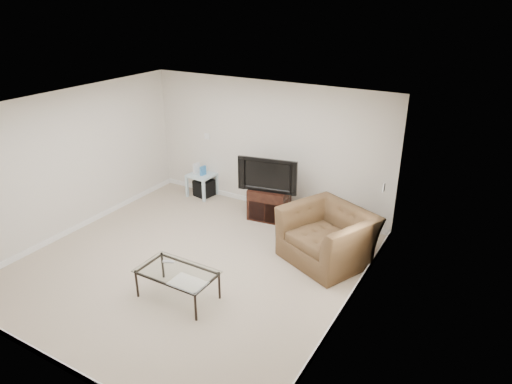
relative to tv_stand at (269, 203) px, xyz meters
The scene contains 18 objects.
floor 2.09m from the tv_stand, 98.27° to the right, with size 5.00×5.00×0.00m, color tan.
ceiling 3.02m from the tv_stand, 98.27° to the right, with size 5.00×5.00×0.00m, color white.
wall_back 1.09m from the tv_stand, 123.53° to the left, with size 5.00×0.02×2.50m, color silver.
wall_left 3.60m from the tv_stand, 143.77° to the right, with size 0.02×5.00×2.50m, color silver.
wall_right 3.16m from the tv_stand, 42.95° to the right, with size 0.02×5.00×2.50m, color silver.
plate_back 1.99m from the tv_stand, 165.54° to the left, with size 0.12×0.02×0.12m, color white.
plate_right_switch 2.43m from the tv_stand, 11.61° to the right, with size 0.02×0.09×0.13m, color white.
plate_right_outlet 2.31m from the tv_stand, 18.91° to the right, with size 0.02×0.08×0.12m, color white.
tv_stand is the anchor object (origin of this frame).
dvd_player 0.20m from the tv_stand, 82.34° to the right, with size 0.37×0.26×0.05m, color black.
television 0.62m from the tv_stand, 82.34° to the right, with size 1.03×0.21×0.64m, color black.
side_table 1.74m from the tv_stand, behind, with size 0.50×0.50×0.48m, color silver, non-canonical shape.
subwoofer 1.72m from the tv_stand, behind, with size 0.34×0.34×0.34m, color black.
game_console 1.88m from the tv_stand, behind, with size 0.05×0.16×0.22m, color white.
game_case 1.70m from the tv_stand, behind, with size 0.05×0.14×0.19m, color #337FCC.
recliner 1.75m from the tv_stand, 29.51° to the right, with size 1.30×0.84×1.14m, color #472D1C.
coffee_table 2.83m from the tv_stand, 88.31° to the right, with size 1.10×0.62×0.43m, color black, non-canonical shape.
remote 2.71m from the tv_stand, 93.51° to the right, with size 0.17×0.05×0.02m, color #B2B2B7.
Camera 1 is at (3.96, -4.82, 3.92)m, focal length 32.00 mm.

